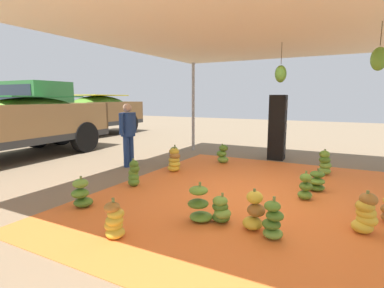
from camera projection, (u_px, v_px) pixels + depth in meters
The scene contains 20 objects.
ground_plane at pixel (127, 176), 6.80m from camera, with size 40.00×40.00×0.00m, color #7F6B51.
tarp_orange at pixel (256, 196), 5.40m from camera, with size 6.36×5.44×0.01m, color orange.
tent_canopy at pixel (268, 29), 4.93m from camera, with size 8.00×7.00×2.98m.
banana_bunch_0 at pixel (325, 163), 6.87m from camera, with size 0.40×0.40×0.60m.
banana_bunch_1 at pixel (254, 212), 3.99m from camera, with size 0.38×0.38×0.56m.
banana_bunch_2 at pixel (316, 182), 5.68m from camera, with size 0.44×0.43×0.44m.
banana_bunch_3 at pixel (134, 174), 5.99m from camera, with size 0.31×0.30×0.56m.
banana_bunch_4 at pixel (273, 221), 3.72m from camera, with size 0.31×0.31×0.55m.
banana_bunch_5 at pixel (81, 194), 4.82m from camera, with size 0.38×0.36×0.51m.
banana_bunch_6 at pixel (114, 221), 3.75m from camera, with size 0.34×0.35×0.52m.
banana_bunch_7 at pixel (221, 210), 4.21m from camera, with size 0.41×0.39×0.44m.
banana_bunch_9 at pixel (366, 214), 3.88m from camera, with size 0.32×0.35×0.57m.
banana_bunch_10 at pixel (305, 187), 5.17m from camera, with size 0.34×0.33×0.52m.
banana_bunch_11 at pixel (223, 154), 8.15m from camera, with size 0.36×0.40×0.53m.
banana_bunch_12 at pixel (174, 161), 7.18m from camera, with size 0.41×0.42×0.60m.
banana_bunch_13 at pixel (199, 205), 4.27m from camera, with size 0.42×0.42×0.57m.
banana_bunch_14 at pixel (175, 158), 7.58m from camera, with size 0.29×0.29×0.59m.
cargo_truck_far at pixel (78, 110), 13.51m from camera, with size 6.23×2.67×2.40m.
worker_0 at pixel (128, 130), 7.65m from camera, with size 0.60×0.37×1.64m.
speaker_stack at pixel (278, 127), 8.59m from camera, with size 0.49×0.48×1.86m.
Camera 1 is at (-5.14, -1.41, 1.76)m, focal length 27.87 mm.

